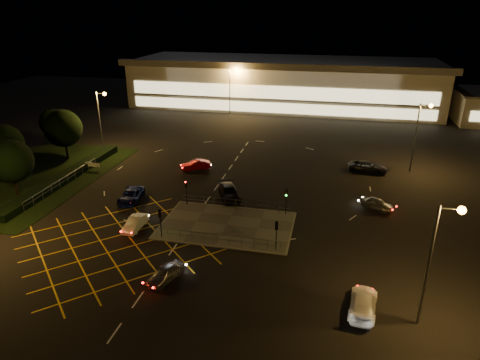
% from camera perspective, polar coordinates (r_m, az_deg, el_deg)
% --- Properties ---
extents(ground, '(180.00, 180.00, 0.00)m').
position_cam_1_polar(ground, '(49.50, -3.45, -4.78)').
color(ground, black).
rests_on(ground, ground).
extents(pedestrian_island, '(14.00, 9.00, 0.12)m').
position_cam_1_polar(pedestrian_island, '(47.29, -1.77, -6.03)').
color(pedestrian_island, '#4C4944').
rests_on(pedestrian_island, ground).
extents(grass_verge, '(18.00, 30.00, 0.08)m').
position_cam_1_polar(grass_verge, '(66.91, -25.66, 0.37)').
color(grass_verge, black).
rests_on(grass_verge, ground).
extents(hedge, '(2.00, 26.00, 1.00)m').
position_cam_1_polar(hedge, '(63.85, -22.18, 0.40)').
color(hedge, black).
rests_on(hedge, ground).
extents(supermarket, '(72.00, 26.50, 10.50)m').
position_cam_1_polar(supermarket, '(106.40, 5.85, 12.83)').
color(supermarket, beige).
rests_on(supermarket, ground).
extents(streetlight_se, '(1.78, 0.56, 10.03)m').
position_cam_1_polar(streetlight_se, '(33.40, 24.91, -8.43)').
color(streetlight_se, slate).
rests_on(streetlight_se, ground).
extents(streetlight_nw, '(1.78, 0.56, 10.03)m').
position_cam_1_polar(streetlight_nw, '(72.05, -18.00, 8.41)').
color(streetlight_nw, slate).
rests_on(streetlight_nw, ground).
extents(streetlight_ne, '(1.78, 0.56, 10.03)m').
position_cam_1_polar(streetlight_ne, '(65.40, 22.87, 6.42)').
color(streetlight_ne, slate).
rests_on(streetlight_ne, ground).
extents(streetlight_far_left, '(1.78, 0.56, 10.03)m').
position_cam_1_polar(streetlight_far_left, '(94.32, -1.12, 12.51)').
color(streetlight_far_left, slate).
rests_on(streetlight_far_left, ground).
extents(streetlight_far_right, '(1.78, 0.56, 10.03)m').
position_cam_1_polar(streetlight_far_right, '(95.37, 23.71, 10.80)').
color(streetlight_far_right, slate).
rests_on(streetlight_far_right, ground).
extents(signal_sw, '(0.28, 0.30, 3.15)m').
position_cam_1_polar(signal_sw, '(44.66, -10.59, -4.90)').
color(signal_sw, black).
rests_on(signal_sw, pedestrian_island).
extents(signal_se, '(0.28, 0.30, 3.15)m').
position_cam_1_polar(signal_se, '(41.73, 4.89, -6.61)').
color(signal_se, black).
rests_on(signal_se, pedestrian_island).
extents(signal_nw, '(0.28, 0.30, 3.15)m').
position_cam_1_polar(signal_nw, '(51.36, -7.20, -0.97)').
color(signal_nw, black).
rests_on(signal_nw, pedestrian_island).
extents(signal_ne, '(0.28, 0.30, 3.15)m').
position_cam_1_polar(signal_ne, '(48.84, 6.21, -2.18)').
color(signal_ne, black).
rests_on(signal_ne, pedestrian_island).
extents(tree_b, '(5.40, 5.40, 7.35)m').
position_cam_1_polar(tree_b, '(68.06, -28.97, 4.24)').
color(tree_b, black).
rests_on(tree_b, ground).
extents(tree_c, '(5.76, 5.76, 7.84)m').
position_cam_1_polar(tree_c, '(71.54, -22.52, 6.37)').
color(tree_c, black).
rests_on(tree_c, ground).
extents(tree_d, '(4.68, 4.68, 6.37)m').
position_cam_1_polar(tree_d, '(79.91, -23.62, 7.03)').
color(tree_d, black).
rests_on(tree_d, ground).
extents(tree_e, '(5.40, 5.40, 7.35)m').
position_cam_1_polar(tree_e, '(59.92, -28.25, 2.22)').
color(tree_e, black).
rests_on(tree_e, ground).
extents(car_near_silver, '(2.93, 4.28, 1.35)m').
position_cam_1_polar(car_near_silver, '(38.90, -9.94, -12.17)').
color(car_near_silver, '#9C9EA3').
rests_on(car_near_silver, ground).
extents(car_queue_white, '(1.42, 4.01, 1.32)m').
position_cam_1_polar(car_queue_white, '(47.74, -13.81, -5.62)').
color(car_queue_white, silver).
rests_on(car_queue_white, ground).
extents(car_left_blue, '(3.25, 5.52, 1.44)m').
position_cam_1_polar(car_left_blue, '(54.43, -14.34, -2.03)').
color(car_left_blue, '#0C1348').
rests_on(car_left_blue, ground).
extents(car_far_dkgrey, '(4.23, 5.85, 1.57)m').
position_cam_1_polar(car_far_dkgrey, '(53.55, -1.48, -1.64)').
color(car_far_dkgrey, black).
rests_on(car_far_dkgrey, ground).
extents(car_right_silver, '(4.05, 3.07, 1.29)m').
position_cam_1_polar(car_right_silver, '(53.40, 17.81, -3.01)').
color(car_right_silver, '#9DA1A4').
rests_on(car_right_silver, ground).
extents(car_circ_red, '(4.46, 3.40, 1.41)m').
position_cam_1_polar(car_circ_red, '(63.30, -5.91, 2.01)').
color(car_circ_red, '#9B0B11').
rests_on(car_circ_red, ground).
extents(car_east_grey, '(5.66, 2.98, 1.52)m').
position_cam_1_polar(car_east_grey, '(64.69, 16.67, 1.67)').
color(car_east_grey, black).
rests_on(car_east_grey, ground).
extents(car_approach_white, '(2.61, 5.25, 1.46)m').
position_cam_1_polar(car_approach_white, '(36.35, 16.10, -15.45)').
color(car_approach_white, silver).
rests_on(car_approach_white, ground).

